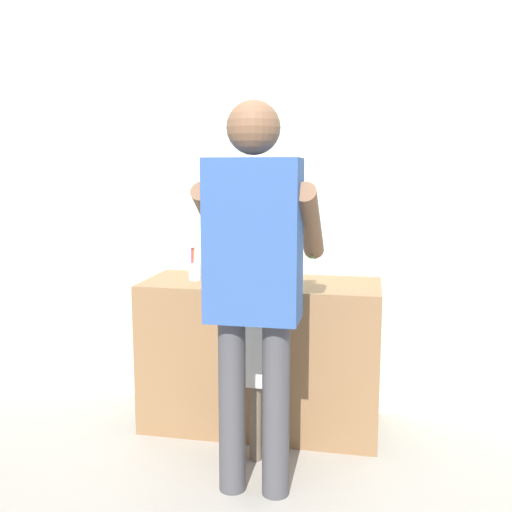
# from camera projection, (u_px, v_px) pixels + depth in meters

# --- Properties ---
(ground_plane) EXTENTS (14.00, 14.00, 0.00)m
(ground_plane) POSITION_uv_depth(u_px,v_px,m) (250.00, 448.00, 3.04)
(ground_plane) COLOR #9E998E
(back_wall) EXTENTS (4.40, 0.08, 2.70)m
(back_wall) POSITION_uv_depth(u_px,v_px,m) (271.00, 186.00, 3.44)
(back_wall) COLOR silver
(back_wall) RESTS_ON ground
(vanity_cabinet) EXTENTS (1.31, 0.54, 0.83)m
(vanity_cabinet) POSITION_uv_depth(u_px,v_px,m) (261.00, 354.00, 3.26)
(vanity_cabinet) COLOR olive
(vanity_cabinet) RESTS_ON ground
(sink_basin) EXTENTS (0.35, 0.35, 0.11)m
(sink_basin) POSITION_uv_depth(u_px,v_px,m) (261.00, 272.00, 3.18)
(sink_basin) COLOR white
(sink_basin) RESTS_ON vanity_cabinet
(faucet) EXTENTS (0.18, 0.14, 0.18)m
(faucet) POSITION_uv_depth(u_px,v_px,m) (267.00, 262.00, 3.38)
(faucet) COLOR #B7BABF
(faucet) RESTS_ON vanity_cabinet
(toothbrush_cup) EXTENTS (0.07, 0.07, 0.21)m
(toothbrush_cup) POSITION_uv_depth(u_px,v_px,m) (195.00, 270.00, 3.25)
(toothbrush_cup) COLOR silver
(toothbrush_cup) RESTS_ON vanity_cabinet
(child_toddler) EXTENTS (0.27, 0.27, 0.87)m
(child_toddler) POSITION_uv_depth(u_px,v_px,m) (246.00, 359.00, 2.86)
(child_toddler) COLOR #6B5B4C
(child_toddler) RESTS_ON ground
(adult_parent) EXTENTS (0.54, 0.57, 1.73)m
(adult_parent) POSITION_uv_depth(u_px,v_px,m) (254.00, 265.00, 2.49)
(adult_parent) COLOR #47474C
(adult_parent) RESTS_ON ground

